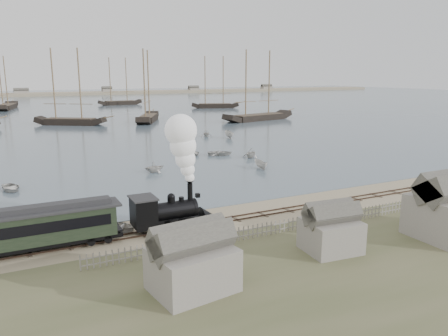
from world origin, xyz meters
name	(u,v)px	position (x,y,z in m)	size (l,w,h in m)	color
ground	(235,212)	(0.00, 0.00, 0.00)	(600.00, 600.00, 0.00)	tan
harbor_water	(54,104)	(0.00, 170.00, 0.03)	(600.00, 336.00, 0.06)	#40505C
rail_track	(245,217)	(0.00, -2.00, 0.04)	(120.00, 1.80, 0.16)	#39281F
picket_fence_west	(205,247)	(-6.50, -7.00, 0.00)	(19.00, 0.10, 1.20)	gray
picket_fence_east	(384,215)	(12.50, -7.50, 0.00)	(15.00, 0.10, 1.20)	gray
shed_left	(193,290)	(-10.00, -13.00, 0.00)	(5.00, 4.00, 4.10)	gray
shed_mid	(330,251)	(2.00, -12.00, 0.00)	(4.00, 3.50, 3.60)	gray
shed_right	(447,236)	(13.00, -14.00, 0.00)	(6.00, 5.00, 5.10)	gray
far_spit	(40,96)	(0.00, 250.00, 0.00)	(500.00, 20.00, 1.80)	tan
locomotive	(182,179)	(-6.42, -2.00, 4.51)	(7.85, 2.93, 9.78)	black
passenger_coach	(33,227)	(-18.62, -2.00, 2.04)	(13.23, 2.55, 3.21)	black
beached_dinghy	(114,227)	(-12.15, -0.12, 0.43)	(4.17, 2.98, 0.86)	beige
rowboat_0	(11,187)	(-19.96, 18.62, 0.45)	(3.77, 2.69, 0.78)	beige
rowboat_1	(154,167)	(-1.88, 20.36, 0.82)	(2.89, 2.49, 1.52)	beige
rowboat_2	(261,165)	(12.55, 15.83, 0.66)	(3.09, 1.16, 1.19)	beige
rowboat_3	(220,153)	(11.87, 27.78, 0.49)	(4.15, 2.96, 0.86)	beige
rowboat_4	(251,153)	(15.46, 23.68, 0.84)	(2.97, 2.57, 1.57)	beige
rowboat_5	(229,135)	(22.20, 44.57, 0.81)	(3.87, 1.45, 1.49)	beige
rowboat_7	(206,133)	(18.70, 48.50, 0.82)	(2.88, 2.48, 1.52)	beige
rowboat_8	(193,153)	(8.02, 30.11, 0.43)	(3.56, 2.54, 0.74)	beige
schooner_2	(68,87)	(-4.41, 84.76, 10.06)	(18.74, 4.32, 20.00)	black
schooner_3	(147,86)	(16.36, 83.47, 10.06)	(19.30, 4.45, 20.00)	black
schooner_4	(259,85)	(46.17, 72.40, 10.06)	(23.90, 5.51, 20.00)	black
schooner_5	(215,82)	(54.07, 118.31, 10.06)	(18.24, 4.21, 20.00)	black
schooner_7	(4,82)	(-19.14, 149.17, 10.06)	(24.44, 5.64, 20.00)	black
schooner_8	(119,81)	(24.92, 152.05, 10.06)	(18.29, 4.22, 20.00)	black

